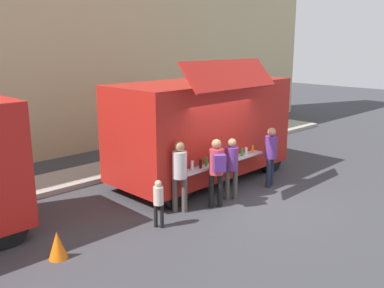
{
  "coord_description": "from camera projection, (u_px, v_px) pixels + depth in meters",
  "views": [
    {
      "loc": [
        -8.26,
        -6.57,
        4.05
      ],
      "look_at": [
        -0.32,
        1.61,
        1.3
      ],
      "focal_mm": 39.47,
      "sensor_mm": 36.0,
      "label": 1
    }
  ],
  "objects": [
    {
      "name": "customer_mid_with_backpack",
      "position": [
        217.0,
        166.0,
        10.41
      ],
      "size": [
        0.49,
        0.57,
        1.75
      ],
      "rotation": [
        0.0,
        0.0,
        1.03
      ],
      "color": "black",
      "rests_on": "ground"
    },
    {
      "name": "customer_front_ordering",
      "position": [
        232.0,
        163.0,
        11.0
      ],
      "size": [
        0.33,
        0.33,
        1.64
      ],
      "rotation": [
        0.0,
        0.0,
        0.99
      ],
      "color": "#4B4741",
      "rests_on": "ground"
    },
    {
      "name": "building_behind",
      "position": [
        2.0,
        6.0,
        14.12
      ],
      "size": [
        32.0,
        2.4,
        10.51
      ],
      "primitive_type": "cube",
      "color": "tan",
      "rests_on": "ground"
    },
    {
      "name": "food_truck_main",
      "position": [
        203.0,
        127.0,
        12.47
      ],
      "size": [
        5.64,
        3.13,
        3.62
      ],
      "rotation": [
        0.0,
        0.0,
        0.02
      ],
      "color": "#B31E17",
      "rests_on": "ground"
    },
    {
      "name": "curb_strip",
      "position": [
        37.0,
        187.0,
        11.94
      ],
      "size": [
        28.0,
        1.6,
        0.15
      ],
      "primitive_type": "cube",
      "color": "#9E998E",
      "rests_on": "ground"
    },
    {
      "name": "ground_plane",
      "position": [
        243.0,
        200.0,
        11.12
      ],
      "size": [
        60.0,
        60.0,
        0.0
      ],
      "primitive_type": "plane",
      "color": "#38383D"
    },
    {
      "name": "trash_bin",
      "position": [
        226.0,
        135.0,
        16.86
      ],
      "size": [
        0.6,
        0.6,
        0.87
      ],
      "primitive_type": "cylinder",
      "color": "#2D6237",
      "rests_on": "ground"
    },
    {
      "name": "customer_extra_browsing",
      "position": [
        271.0,
        152.0,
        11.98
      ],
      "size": [
        0.35,
        0.35,
        1.72
      ],
      "rotation": [
        0.0,
        0.0,
        1.83
      ],
      "color": "#1D253A",
      "rests_on": "ground"
    },
    {
      "name": "traffic_cone_orange",
      "position": [
        57.0,
        245.0,
        8.07
      ],
      "size": [
        0.36,
        0.36,
        0.55
      ],
      "primitive_type": "cone",
      "color": "orange",
      "rests_on": "ground"
    },
    {
      "name": "child_near_queue",
      "position": [
        158.0,
        199.0,
        9.34
      ],
      "size": [
        0.23,
        0.23,
        1.11
      ],
      "rotation": [
        0.0,
        0.0,
        0.51
      ],
      "color": "black",
      "rests_on": "ground"
    },
    {
      "name": "customer_rear_waiting",
      "position": [
        180.0,
        170.0,
        10.13
      ],
      "size": [
        0.36,
        0.36,
        1.77
      ],
      "rotation": [
        0.0,
        0.0,
        0.65
      ],
      "color": "#4F453E",
      "rests_on": "ground"
    }
  ]
}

